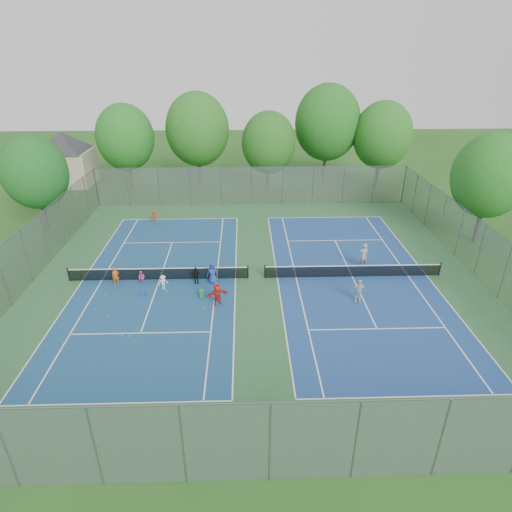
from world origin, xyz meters
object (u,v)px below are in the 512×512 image
(net_left, at_px, (159,274))
(net_right, at_px, (353,271))
(ball_crate, at_px, (142,293))
(ball_hopper, at_px, (202,294))
(instructor, at_px, (364,255))

(net_left, relative_size, net_right, 1.00)
(net_left, xyz_separation_m, net_right, (14.00, 0.00, 0.00))
(net_right, distance_m, ball_crate, 14.93)
(ball_hopper, height_order, instructor, instructor)
(instructor, bearing_deg, ball_hopper, 10.29)
(net_left, xyz_separation_m, ball_crate, (-0.78, -2.06, -0.32))
(ball_crate, relative_size, ball_hopper, 0.56)
(ball_crate, xyz_separation_m, instructor, (15.90, 3.58, 0.84))
(net_right, bearing_deg, instructor, 53.67)
(ball_hopper, bearing_deg, instructor, 18.64)
(net_left, relative_size, ball_crate, 42.11)
(net_left, distance_m, ball_crate, 2.23)
(net_right, relative_size, instructor, 6.63)
(net_right, height_order, ball_crate, net_right)
(net_left, height_order, ball_hopper, net_left)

